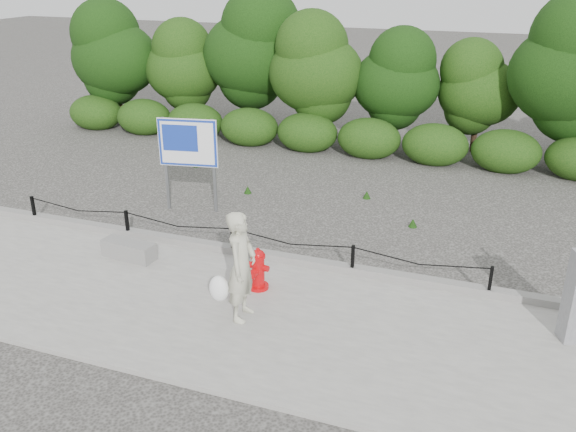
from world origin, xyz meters
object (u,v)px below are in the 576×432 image
(fire_hydrant, at_px, (258,269))
(advertising_sign, at_px, (188,147))
(pedestrian, at_px, (240,268))
(concrete_block, at_px, (129,250))

(fire_hydrant, height_order, advertising_sign, advertising_sign)
(fire_hydrant, relative_size, pedestrian, 0.42)
(pedestrian, distance_m, concrete_block, 3.35)
(pedestrian, bearing_deg, concrete_block, 65.01)
(fire_hydrant, distance_m, concrete_block, 2.93)
(pedestrian, height_order, advertising_sign, advertising_sign)
(pedestrian, bearing_deg, fire_hydrant, 3.44)
(advertising_sign, bearing_deg, pedestrian, -62.51)
(fire_hydrant, xyz_separation_m, pedestrian, (0.11, -0.99, 0.54))
(concrete_block, xyz_separation_m, advertising_sign, (-0.12, 2.83, 1.34))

